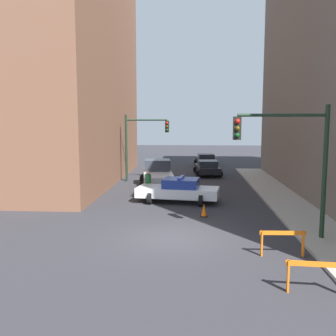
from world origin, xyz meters
The scene contains 13 objects.
ground_plane centered at (0.00, 0.00, 0.00)m, with size 120.00×120.00×0.00m, color #2D2D33.
sidewalk_right centered at (6.20, 0.00, 0.06)m, with size 2.40×44.00×0.12m.
building_corner_left centered at (-12.00, 14.00, 10.52)m, with size 14.00×20.00×21.04m.
traffic_light_near centered at (4.73, 0.06, 3.53)m, with size 3.64×0.35×5.20m.
traffic_light_far centered at (-3.30, 14.26, 3.40)m, with size 3.44×0.35×5.20m.
police_car centered at (-0.02, 6.75, 0.72)m, with size 4.91×2.78×1.52m.
white_truck centered at (-1.70, 11.77, 0.91)m, with size 3.09×5.62×1.90m.
parked_car_near centered at (2.10, 17.96, 0.67)m, with size 2.53×4.45×1.31m.
parked_car_mid centered at (2.19, 24.83, 0.67)m, with size 2.50×4.43×1.31m.
pedestrian_crossing centered at (-1.95, 8.09, 0.86)m, with size 0.43×0.43×1.66m.
barrier_front centered at (4.15, -4.67, 0.62)m, with size 1.60×0.28×0.90m.
barrier_mid centered at (3.94, -1.80, 0.62)m, with size 1.60×0.23×0.90m.
traffic_cone centered at (1.37, 3.52, 0.32)m, with size 0.36×0.36×0.66m.
Camera 1 is at (0.78, -14.66, 4.67)m, focal length 40.00 mm.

